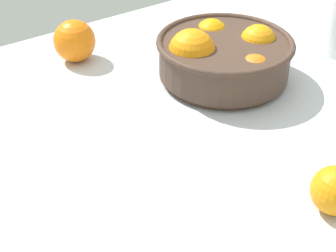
% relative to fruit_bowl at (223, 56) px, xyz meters
% --- Properties ---
extents(ground_plane, '(1.48, 1.04, 0.03)m').
position_rel_fruit_bowl_xyz_m(ground_plane, '(-0.22, -0.13, -0.06)').
color(ground_plane, silver).
extents(fruit_bowl, '(0.26, 0.26, 0.11)m').
position_rel_fruit_bowl_xyz_m(fruit_bowl, '(0.00, 0.00, 0.00)').
color(fruit_bowl, '#473328').
rests_on(fruit_bowl, ground_plane).
extents(loose_orange_0, '(0.09, 0.09, 0.09)m').
position_rel_fruit_bowl_xyz_m(loose_orange_0, '(-0.19, 0.24, -0.01)').
color(loose_orange_0, orange).
rests_on(loose_orange_0, ground_plane).
extents(loose_orange_2, '(0.07, 0.07, 0.07)m').
position_rel_fruit_bowl_xyz_m(loose_orange_2, '(-0.11, -0.36, -0.02)').
color(loose_orange_2, orange).
rests_on(loose_orange_2, ground_plane).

